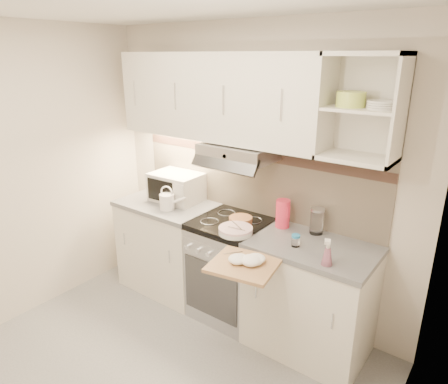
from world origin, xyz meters
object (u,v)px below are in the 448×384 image
Objects in this scene: watering_can at (168,201)px; spray_bottle at (327,254)px; microwave at (176,187)px; pink_pitcher at (283,214)px; plate_stack at (236,230)px; electric_range at (231,268)px; glass_jar at (317,221)px; cutting_board at (244,265)px.

spray_bottle is (1.56, -0.10, -0.00)m from watering_can.
microwave is 1.70m from spray_bottle.
pink_pitcher is at bearing 124.31° from spray_bottle.
plate_stack is 1.34× the size of spray_bottle.
spray_bottle reaches higher than plate_stack.
glass_jar reaches higher than electric_range.
spray_bottle is at bearing -2.97° from plate_stack.
microwave is 0.26m from watering_can.
glass_jar is at bearing 36.99° from plate_stack.
cutting_board is (-0.20, -0.71, -0.13)m from glass_jar.
spray_bottle is at bearing -13.15° from electric_range.
electric_range is at bearing 133.36° from plate_stack.
plate_stack is (0.89, -0.29, -0.11)m from microwave.
watering_can reaches higher than cutting_board.
glass_jar is 0.75m from cutting_board.
pink_pitcher is 1.14× the size of spray_bottle.
electric_range is 3.92× the size of pink_pitcher.
glass_jar is 0.50m from spray_bottle.
watering_can is at bearing -149.32° from pink_pitcher.
spray_bottle is at bearing -19.18° from pink_pitcher.
microwave reaches higher than electric_range.
electric_range is at bearing -8.08° from watering_can.
microwave is 2.42× the size of spray_bottle.
plate_stack is at bearing -20.34° from microwave.
spray_bottle reaches higher than electric_range.
glass_jar reaches higher than spray_bottle.
pink_pitcher is at bearing -0.16° from microwave.
plate_stack is at bearing 122.03° from cutting_board.
pink_pitcher is 0.69m from cutting_board.
microwave reaches higher than spray_bottle.
glass_jar is at bearing 63.96° from cutting_board.
electric_range is 3.35× the size of plate_stack.
glass_jar is at bearing 1.26° from microwave.
pink_pitcher is at bearing 85.93° from cutting_board.
pink_pitcher reaches higher than spray_bottle.
pink_pitcher reaches higher than electric_range.
pink_pitcher reaches higher than watering_can.
pink_pitcher is (1.12, 0.05, -0.02)m from microwave.
microwave reaches higher than glass_jar.
cutting_board is at bearing -47.74° from plate_stack.
pink_pitcher reaches higher than plate_stack.
spray_bottle is (0.77, -0.04, 0.05)m from plate_stack.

